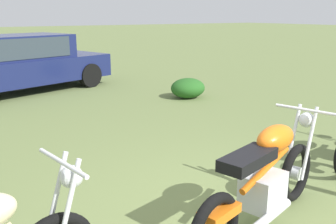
% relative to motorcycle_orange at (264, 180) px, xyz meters
% --- Properties ---
extents(ground_plane, '(120.00, 120.00, 0.00)m').
position_rel_motorcycle_orange_xyz_m(ground_plane, '(-0.07, 0.12, -0.48)').
color(ground_plane, olive).
extents(motorcycle_orange, '(2.06, 0.88, 1.02)m').
position_rel_motorcycle_orange_xyz_m(motorcycle_orange, '(0.00, 0.00, 0.00)').
color(motorcycle_orange, black).
rests_on(motorcycle_orange, ground).
extents(car_navy, '(4.68, 2.87, 1.43)m').
position_rel_motorcycle_orange_xyz_m(car_navy, '(-0.50, 7.78, 0.35)').
color(car_navy, '#161E4C').
rests_on(car_navy, ground).
extents(shrub_low, '(0.84, 0.73, 0.47)m').
position_rel_motorcycle_orange_xyz_m(shrub_low, '(2.75, 4.92, -0.25)').
color(shrub_low, '#23581E').
rests_on(shrub_low, ground).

